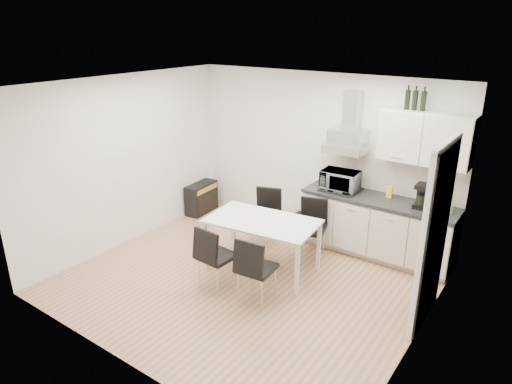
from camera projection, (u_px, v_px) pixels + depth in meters
ground at (246, 280)px, 6.20m from camera, size 4.50×4.50×0.00m
wall_back at (319, 155)px, 7.28m from camera, size 4.50×0.10×2.60m
wall_front at (116, 251)px, 4.22m from camera, size 4.50×0.10×2.60m
wall_left at (127, 161)px, 6.97m from camera, size 0.10×4.00×2.60m
wall_right at (426, 236)px, 4.53m from camera, size 0.10×4.00×2.60m
ceiling at (244, 86)px, 5.30m from camera, size 4.50×4.50×0.00m
doorway at (434, 237)px, 5.06m from camera, size 0.08×1.04×2.10m
kitchenette at (382, 204)px, 6.60m from camera, size 2.22×0.64×2.52m
dining_table at (262, 225)px, 6.27m from camera, size 1.59×1.03×0.75m
chair_far_left at (266, 218)px, 7.09m from camera, size 0.59×0.62×0.88m
chair_far_right at (310, 230)px, 6.68m from camera, size 0.56×0.60×0.88m
chair_near_left at (217, 257)px, 5.91m from camera, size 0.47×0.53×0.88m
chair_near_right at (257, 269)px, 5.62m from camera, size 0.48×0.54×0.88m
guitar_amp at (201, 198)px, 8.36m from camera, size 0.33×0.68×0.55m
floor_speaker at (301, 220)px, 7.74m from camera, size 0.18×0.17×0.28m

